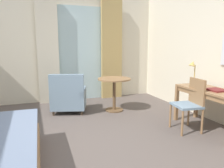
{
  "coord_description": "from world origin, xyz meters",
  "views": [
    {
      "loc": [
        -0.52,
        -2.87,
        1.48
      ],
      "look_at": [
        0.67,
        0.35,
        0.86
      ],
      "focal_mm": 35.18,
      "sensor_mm": 36.0,
      "label": 1
    }
  ],
  "objects": [
    {
      "name": "writing_desk",
      "position": [
        2.38,
        0.01,
        0.63
      ],
      "size": [
        0.56,
        1.3,
        0.72
      ],
      "color": "olive",
      "rests_on": "ground"
    },
    {
      "name": "armchair_by_window",
      "position": [
        0.21,
        1.87,
        0.34
      ],
      "size": [
        0.89,
        0.88,
        0.88
      ],
      "color": "gray",
      "rests_on": "ground"
    },
    {
      "name": "curtain_panel_right",
      "position": [
        1.58,
        2.88,
        1.34
      ],
      "size": [
        0.58,
        0.1,
        2.67
      ],
      "primitive_type": "cube",
      "color": "tan",
      "rests_on": "ground"
    },
    {
      "name": "balcony_glass_door",
      "position": [
        0.74,
        2.98,
        1.24
      ],
      "size": [
        1.25,
        0.02,
        2.47
      ],
      "primitive_type": "cube",
      "color": "silver",
      "rests_on": "ground"
    },
    {
      "name": "round_cafe_table",
      "position": [
        1.2,
        1.65,
        0.55
      ],
      "size": [
        0.74,
        0.74,
        0.74
      ],
      "color": "olive",
      "rests_on": "ground"
    },
    {
      "name": "closed_book",
      "position": [
        2.36,
        -0.1,
        0.74
      ],
      "size": [
        0.26,
        0.3,
        0.03
      ],
      "primitive_type": "cube",
      "rotation": [
        0.0,
        0.0,
        0.0
      ],
      "color": "maroon",
      "rests_on": "writing_desk"
    },
    {
      "name": "desk_chair",
      "position": [
        2.02,
        0.1,
        0.52
      ],
      "size": [
        0.46,
        0.49,
        0.91
      ],
      "color": "gray",
      "rests_on": "ground"
    },
    {
      "name": "wall_back",
      "position": [
        0.0,
        3.06,
        1.41
      ],
      "size": [
        5.81,
        0.12,
        2.81
      ],
      "primitive_type": "cube",
      "color": "beige",
      "rests_on": "ground"
    },
    {
      "name": "ground",
      "position": [
        0.0,
        0.0,
        -0.05
      ],
      "size": [
        6.21,
        6.64,
        0.1
      ],
      "primitive_type": "cube",
      "color": "#564C47"
    },
    {
      "name": "desk_lamp",
      "position": [
        2.32,
        0.45,
        1.03
      ],
      "size": [
        0.22,
        0.18,
        0.47
      ],
      "color": "tan",
      "rests_on": "writing_desk"
    },
    {
      "name": "curtain_panel_left",
      "position": [
        -0.11,
        2.88,
        1.34
      ],
      "size": [
        0.52,
        0.1,
        2.67
      ],
      "primitive_type": "cube",
      "color": "beige",
      "rests_on": "ground"
    }
  ]
}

